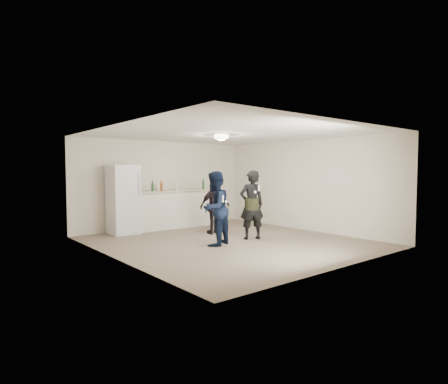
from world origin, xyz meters
TOP-DOWN VIEW (x-y plane):
  - floor at (0.00, 0.00)m, footprint 6.00×6.00m
  - ceiling at (0.00, 0.00)m, footprint 6.00×6.00m
  - wall_back at (0.00, 3.00)m, footprint 6.00×0.00m
  - wall_front at (0.00, -3.00)m, footprint 6.00×0.00m
  - wall_left at (-2.75, 0.00)m, footprint 0.00×6.00m
  - wall_right at (2.75, 0.00)m, footprint 0.00×6.00m
  - counter at (0.27, 2.67)m, footprint 2.60×0.56m
  - counter_top at (0.27, 2.67)m, footprint 2.68×0.64m
  - fridge at (-1.45, 2.60)m, footprint 0.70×0.70m
  - fridge_handle at (-1.17, 2.23)m, footprint 0.02×0.02m
  - ceiling_dome at (0.00, 0.30)m, footprint 0.36×0.36m
  - shaker at (-0.38, 2.80)m, footprint 0.08×0.08m
  - man at (-0.53, -0.13)m, footprint 0.98×0.89m
  - woman at (0.63, -0.09)m, footprint 0.71×0.60m
  - camo_shorts at (0.63, -0.09)m, footprint 0.34×0.34m
  - spectator at (0.40, 1.06)m, footprint 0.89×0.48m
  - remote_man at (-0.53, -0.41)m, footprint 0.04×0.04m
  - nunchuk_man at (-0.41, -0.38)m, footprint 0.07×0.07m
  - remote_woman at (0.63, -0.34)m, footprint 0.04×0.04m
  - nunchuk_woman at (0.53, -0.31)m, footprint 0.07×0.07m
  - bottle_cluster at (0.05, 2.58)m, footprint 1.77×0.22m

SIDE VIEW (x-z plane):
  - floor at x=0.00m, z-range 0.00..0.00m
  - counter at x=0.27m, z-range 0.00..1.05m
  - spectator at x=0.40m, z-range 0.00..1.45m
  - man at x=-0.53m, z-range 0.00..1.64m
  - woman at x=0.63m, z-range 0.00..1.66m
  - camo_shorts at x=0.63m, z-range 0.71..0.99m
  - fridge at x=-1.45m, z-range 0.00..1.80m
  - nunchuk_man at x=-0.41m, z-range 0.95..1.01m
  - remote_man at x=-0.53m, z-range 0.98..1.12m
  - counter_top at x=0.27m, z-range 1.05..1.09m
  - nunchuk_woman at x=0.53m, z-range 1.11..1.18m
  - shaker at x=-0.38m, z-range 1.09..1.26m
  - bottle_cluster at x=0.05m, z-range 1.07..1.33m
  - wall_back at x=0.00m, z-range -1.75..4.25m
  - wall_front at x=0.00m, z-range -1.75..4.25m
  - wall_left at x=-2.75m, z-range -1.75..4.25m
  - wall_right at x=2.75m, z-range -1.75..4.25m
  - remote_woman at x=0.63m, z-range 1.18..1.32m
  - fridge_handle at x=-1.17m, z-range 1.00..1.60m
  - ceiling_dome at x=0.00m, z-range 2.37..2.53m
  - ceiling at x=0.00m, z-range 2.50..2.50m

